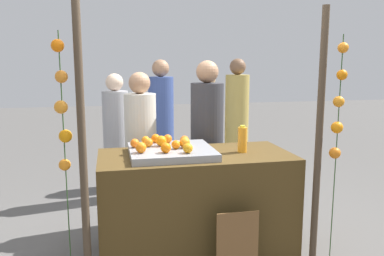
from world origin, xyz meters
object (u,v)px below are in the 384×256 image
(orange_1, at_px, (166,148))
(juice_bottle, at_px, (242,140))
(vendor_right, at_px, (207,148))
(stall_counter, at_px, (196,202))
(chalkboard_sign, at_px, (237,246))
(vendor_left, at_px, (141,156))
(orange_0, at_px, (161,141))

(orange_1, distance_m, juice_bottle, 0.70)
(vendor_right, bearing_deg, juice_bottle, -76.39)
(orange_1, xyz_separation_m, vendor_right, (0.53, 0.78, -0.20))
(stall_counter, relative_size, juice_bottle, 6.94)
(stall_counter, relative_size, orange_1, 19.60)
(stall_counter, bearing_deg, chalkboard_sign, -69.34)
(vendor_left, bearing_deg, chalkboard_sign, -61.92)
(stall_counter, distance_m, orange_1, 0.62)
(orange_1, relative_size, chalkboard_sign, 0.15)
(juice_bottle, relative_size, vendor_left, 0.15)
(chalkboard_sign, relative_size, vendor_left, 0.36)
(stall_counter, xyz_separation_m, orange_1, (-0.28, -0.16, 0.54))
(chalkboard_sign, bearing_deg, juice_bottle, 68.19)
(orange_1, bearing_deg, juice_bottle, 11.62)
(orange_1, bearing_deg, vendor_left, 99.98)
(chalkboard_sign, height_order, vendor_left, vendor_left)
(stall_counter, xyz_separation_m, vendor_left, (-0.42, 0.62, 0.29))
(orange_0, height_order, juice_bottle, juice_bottle)
(chalkboard_sign, xyz_separation_m, vendor_right, (0.05, 1.16, 0.51))
(orange_1, bearing_deg, chalkboard_sign, -38.17)
(orange_0, xyz_separation_m, juice_bottle, (0.69, -0.12, 0.01))
(juice_bottle, height_order, vendor_right, vendor_right)
(stall_counter, relative_size, chalkboard_sign, 2.97)
(juice_bottle, xyz_separation_m, vendor_left, (-0.83, 0.64, -0.26))
(chalkboard_sign, distance_m, vendor_right, 1.27)
(vendor_left, bearing_deg, vendor_right, -0.11)
(stall_counter, bearing_deg, orange_1, -150.29)
(orange_1, relative_size, juice_bottle, 0.35)
(stall_counter, distance_m, orange_0, 0.62)
(juice_bottle, bearing_deg, orange_0, 170.41)
(juice_bottle, height_order, vendor_left, vendor_left)
(orange_1, distance_m, vendor_left, 0.83)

